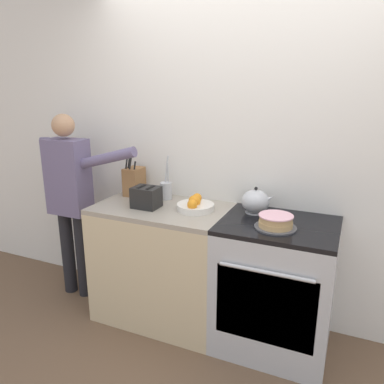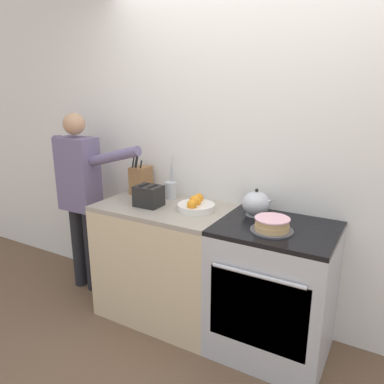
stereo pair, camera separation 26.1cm
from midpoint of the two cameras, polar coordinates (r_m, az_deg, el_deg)
ground_plane at (r=2.76m, az=6.98°, el=-24.51°), size 16.00×16.00×0.00m
wall_back at (r=2.75m, az=13.17°, el=5.40°), size 8.00×0.04×2.60m
counter_cabinet at (r=2.97m, az=-1.61°, el=-10.52°), size 0.99×0.62×0.92m
stove_range at (r=2.68m, az=15.02°, el=-14.34°), size 0.76×0.66×0.92m
layer_cake at (r=2.39m, az=15.20°, el=-4.93°), size 0.27×0.27×0.09m
tea_kettle at (r=2.64m, az=12.60°, el=-1.78°), size 0.24×0.19×0.19m
knife_block at (r=3.10m, az=-5.43°, el=1.82°), size 0.12×0.17×0.32m
utensil_crock at (r=2.96m, az=-0.76°, el=0.40°), size 0.09×0.09×0.34m
fruit_bowl at (r=2.69m, az=3.38°, el=-2.06°), size 0.27×0.27×0.11m
toaster at (r=2.77m, az=-3.97°, el=-0.64°), size 0.21×0.16×0.16m
person_baker at (r=3.29m, az=-14.52°, el=0.47°), size 0.91×0.20×1.57m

